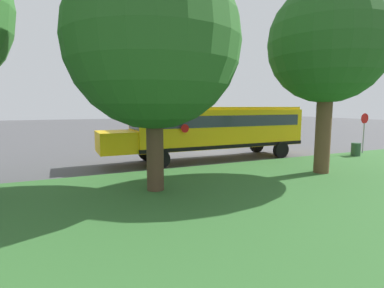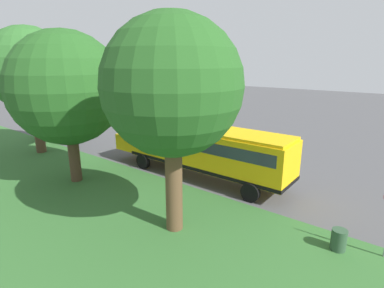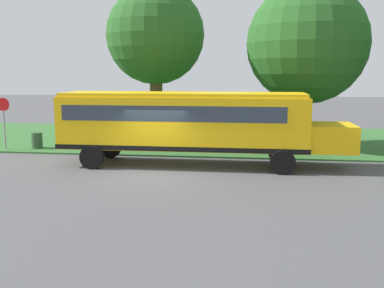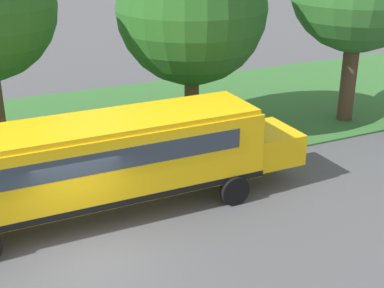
% 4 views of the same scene
% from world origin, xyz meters
% --- Properties ---
extents(ground_plane, '(120.00, 120.00, 0.00)m').
position_xyz_m(ground_plane, '(0.00, 0.00, 0.00)').
color(ground_plane, '#4C4C4F').
extents(grass_verge, '(12.00, 80.00, 0.08)m').
position_xyz_m(grass_verge, '(-10.00, 0.00, 0.04)').
color(grass_verge, '#33662D').
rests_on(grass_verge, ground).
extents(school_bus, '(2.85, 12.42, 3.16)m').
position_xyz_m(school_bus, '(-2.23, 1.25, 1.92)').
color(school_bus, yellow).
rests_on(school_bus, ground).
extents(car_black_nearest, '(2.02, 4.40, 1.56)m').
position_xyz_m(car_black_nearest, '(-2.80, 16.97, 0.88)').
color(car_black_nearest, black).
rests_on(car_black_nearest, ground).
extents(car_white_middle, '(2.02, 4.40, 1.56)m').
position_xyz_m(car_white_middle, '(2.80, 23.34, 0.88)').
color(car_white_middle, silver).
rests_on(car_white_middle, ground).
extents(oak_tree_beside_bus, '(5.36, 5.36, 8.71)m').
position_xyz_m(oak_tree_beside_bus, '(-7.90, -1.27, 5.93)').
color(oak_tree_beside_bus, brown).
rests_on(oak_tree_beside_bus, ground).
extents(oak_tree_roadside_mid, '(6.23, 6.23, 8.60)m').
position_xyz_m(oak_tree_roadside_mid, '(-7.43, 6.54, 5.49)').
color(oak_tree_roadside_mid, '#4C3826').
rests_on(oak_tree_roadside_mid, ground).
extents(oak_tree_far_end, '(6.03, 6.03, 9.37)m').
position_xyz_m(oak_tree_far_end, '(-5.96, 14.00, 6.29)').
color(oak_tree_far_end, '#4C3826').
rests_on(oak_tree_far_end, ground).
extents(trash_bin, '(0.56, 0.56, 0.90)m').
position_xyz_m(trash_bin, '(-5.18, -7.26, 0.45)').
color(trash_bin, '#2D4C33').
rests_on(trash_bin, ground).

